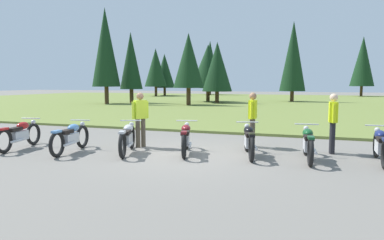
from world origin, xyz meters
name	(u,v)px	position (x,y,z in m)	size (l,w,h in m)	color
ground_plane	(185,155)	(0.00, 0.00, 0.00)	(140.00, 140.00, 0.00)	slate
grass_moorland	(282,103)	(0.00, 26.16, 0.05)	(80.00, 44.00, 0.10)	olive
forest_treeline	(239,63)	(-5.43, 31.80, 4.16)	(38.15, 29.46, 8.46)	#47331E
motorcycle_red	(20,134)	(-4.94, -0.83, 0.44)	(0.70, 2.08, 0.88)	black
motorcycle_sky_blue	(71,137)	(-3.16, -0.76, 0.44)	(0.67, 2.09, 0.88)	black
motorcycle_silver	(127,138)	(-1.59, -0.33, 0.44)	(0.90, 2.01, 0.88)	black
motorcycle_maroon	(186,138)	(-0.03, 0.17, 0.44)	(0.84, 2.03, 0.88)	black
motorcycle_black	(249,140)	(1.69, 0.40, 0.44)	(0.80, 2.05, 0.88)	black
motorcycle_british_green	(308,143)	(3.20, 0.40, 0.44)	(0.62, 2.10, 0.88)	black
motorcycle_navy	(381,145)	(4.89, 0.69, 0.44)	(0.62, 2.10, 0.88)	black
rider_near_row_end	(253,116)	(1.53, 1.82, 0.95)	(0.23, 0.55, 1.67)	#4C4233
rider_checking_bike	(333,120)	(3.80, 1.56, 0.95)	(0.24, 0.55, 1.67)	black
rider_in_hivis_vest	(140,116)	(-1.69, 0.65, 0.95)	(0.39, 0.46, 1.67)	#4C4233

